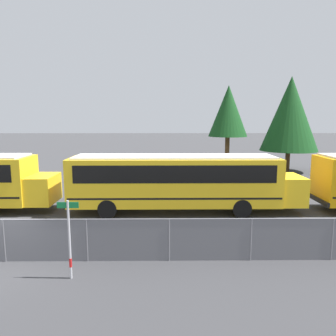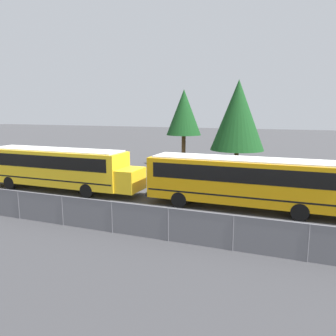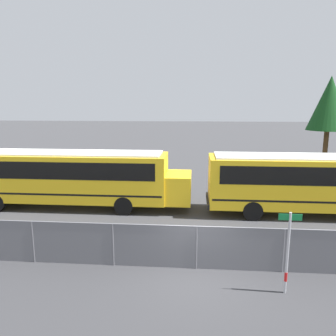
% 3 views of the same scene
% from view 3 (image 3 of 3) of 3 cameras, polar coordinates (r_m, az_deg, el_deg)
% --- Properties ---
extents(ground_plane, '(200.00, 200.00, 0.00)m').
position_cam_3_polar(ground_plane, '(12.43, 4.90, -17.04)').
color(ground_plane, '#38383A').
extents(fence, '(121.25, 0.07, 1.63)m').
position_cam_3_polar(fence, '(12.06, 4.96, -13.55)').
color(fence, '#9EA0A5').
rests_on(fence, ground_plane).
extents(school_bus_3, '(12.99, 2.60, 3.20)m').
position_cam_3_polar(school_bus_3, '(19.39, -16.63, -1.10)').
color(school_bus_3, yellow).
rests_on(school_bus_3, ground_plane).
extents(school_bus_4, '(12.99, 2.60, 3.20)m').
position_cam_3_polar(school_bus_4, '(19.06, 25.62, -1.95)').
color(school_bus_4, yellow).
rests_on(school_bus_4, ground_plane).
extents(street_sign, '(0.70, 0.09, 2.66)m').
position_cam_3_polar(street_sign, '(11.01, 20.13, -13.39)').
color(street_sign, '#B7B7BC').
rests_on(street_sign, ground_plane).
extents(tree_0, '(3.78, 3.78, 8.36)m').
position_cam_3_polar(tree_0, '(33.82, 26.30, 10.02)').
color(tree_0, '#51381E').
rests_on(tree_0, ground_plane).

